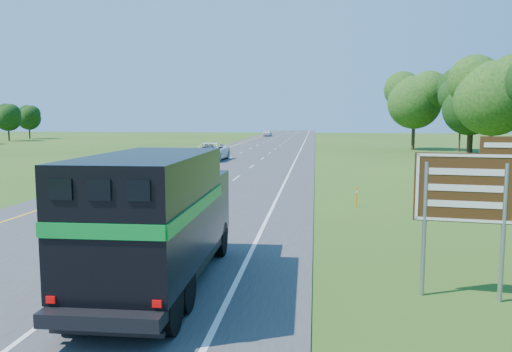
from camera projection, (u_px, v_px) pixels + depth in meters
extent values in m
cube|color=#38383A|center=(249.00, 157.00, 57.40)|extent=(15.00, 260.00, 0.04)
cube|color=yellow|center=(203.00, 156.00, 58.04)|extent=(0.15, 260.00, 0.01)
cube|color=white|center=(297.00, 157.00, 56.75)|extent=(0.15, 260.00, 0.01)
cylinder|color=black|center=(157.00, 237.00, 15.99)|extent=(0.36, 1.08, 1.07)
cylinder|color=black|center=(220.00, 239.00, 15.78)|extent=(0.36, 1.08, 1.07)
cylinder|color=black|center=(95.00, 286.00, 11.36)|extent=(0.36, 1.08, 1.07)
cylinder|color=black|center=(184.00, 289.00, 11.15)|extent=(0.36, 1.08, 1.07)
cylinder|color=black|center=(71.00, 305.00, 10.20)|extent=(0.36, 1.08, 1.07)
cylinder|color=black|center=(169.00, 308.00, 9.99)|extent=(0.36, 1.08, 1.07)
cube|color=black|center=(159.00, 262.00, 12.78)|extent=(2.47, 7.85, 0.27)
cube|color=black|center=(187.00, 202.00, 15.65)|extent=(2.42, 1.80, 1.86)
cube|color=black|center=(193.00, 183.00, 16.49)|extent=(2.15, 0.09, 0.59)
cube|color=black|center=(150.00, 210.00, 11.94)|extent=(2.54, 5.70, 2.69)
cube|color=#078226|center=(101.00, 232.00, 9.11)|extent=(2.44, 0.08, 0.29)
cube|color=#078226|center=(100.00, 204.00, 12.05)|extent=(0.13, 5.66, 0.29)
cube|color=#078226|center=(200.00, 206.00, 11.80)|extent=(0.13, 5.66, 0.29)
cube|color=black|center=(60.00, 189.00, 9.09)|extent=(0.44, 0.05, 0.39)
cube|color=black|center=(99.00, 190.00, 9.02)|extent=(0.44, 0.05, 0.39)
cube|color=black|center=(138.00, 191.00, 8.94)|extent=(0.44, 0.05, 0.39)
cube|color=black|center=(107.00, 332.00, 9.45)|extent=(2.25, 0.15, 0.10)
cube|color=#B20505|center=(51.00, 300.00, 9.36)|extent=(0.18, 0.04, 0.14)
cube|color=#B20505|center=(157.00, 304.00, 9.15)|extent=(0.18, 0.04, 0.14)
imported|color=white|center=(210.00, 152.00, 51.56)|extent=(3.36, 6.76, 1.84)
imported|color=silver|center=(267.00, 133.00, 122.41)|extent=(2.17, 4.69, 1.56)
cylinder|color=gray|center=(424.00, 229.00, 12.21)|extent=(0.11, 0.11, 3.33)
cylinder|color=gray|center=(503.00, 233.00, 11.76)|extent=(0.11, 0.11, 3.33)
cube|color=#40220D|center=(465.00, 188.00, 11.86)|extent=(2.32, 0.38, 1.67)
cube|color=#40220D|center=(501.00, 145.00, 11.56)|extent=(0.89, 0.19, 0.40)
cube|color=white|center=(465.00, 188.00, 11.83)|extent=(2.20, 0.31, 1.60)
cube|color=orange|center=(357.00, 197.00, 24.77)|extent=(0.07, 0.04, 0.98)
cube|color=white|center=(357.00, 192.00, 24.74)|extent=(0.08, 0.04, 0.11)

